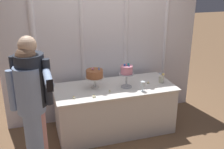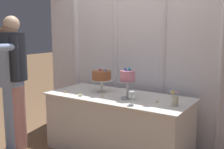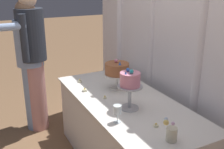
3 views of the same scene
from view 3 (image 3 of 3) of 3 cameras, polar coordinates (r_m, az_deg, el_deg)
draped_curtain at (r=2.82m, az=12.59°, el=8.89°), size 3.32×0.19×2.61m
cake_table at (r=2.86m, az=2.85°, el=-12.23°), size 1.85×0.83×0.76m
cake_display_nearleft at (r=2.87m, az=1.05°, el=1.00°), size 0.29×0.29×0.33m
cake_display_nearright at (r=2.42m, az=3.76°, el=-1.66°), size 0.23×0.23×0.38m
wine_glass at (r=2.24m, az=1.11°, el=-7.41°), size 0.07×0.07×0.15m
flower_vase at (r=2.06m, az=12.16°, el=-11.75°), size 0.09×0.12×0.18m
tealight_far_left at (r=3.15m, az=-6.74°, el=-1.38°), size 0.04×0.04×0.04m
tealight_near_left at (r=2.90m, az=-5.69°, el=-3.26°), size 0.05×0.05×0.04m
tealight_near_right at (r=2.71m, az=-1.50°, el=-4.83°), size 0.04×0.04×0.03m
tealight_far_right at (r=2.25m, az=9.11°, el=-10.43°), size 0.04×0.04×0.03m
guest_girl_blue_dress at (r=3.53m, az=-16.73°, el=2.75°), size 0.48×0.74×1.65m
guest_man_dark_suit at (r=3.49m, az=-16.09°, el=3.49°), size 0.46×0.46×1.76m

